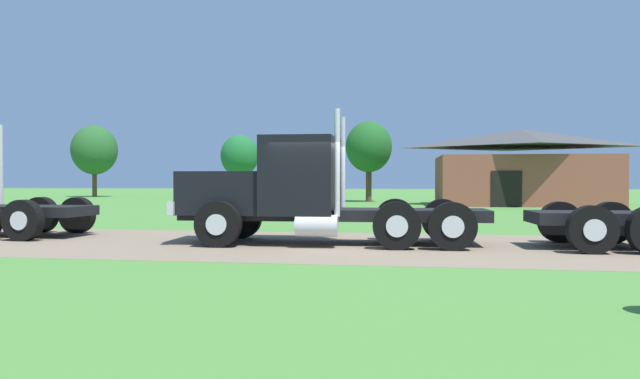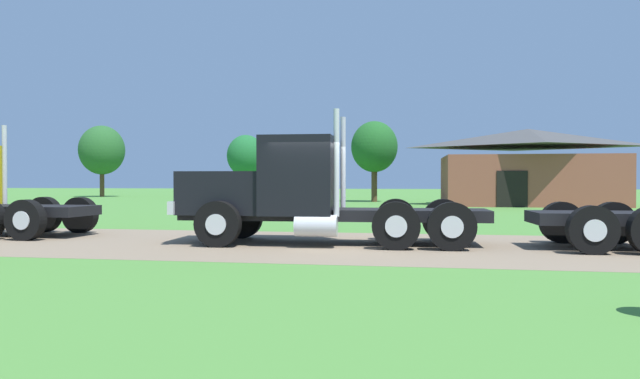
# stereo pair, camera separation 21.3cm
# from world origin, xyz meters

# --- Properties ---
(ground_plane) EXTENTS (200.00, 200.00, 0.00)m
(ground_plane) POSITION_xyz_m (0.00, 0.00, 0.00)
(ground_plane) COLOR #4D8737
(dirt_track) EXTENTS (120.00, 6.67, 0.01)m
(dirt_track) POSITION_xyz_m (0.00, 0.00, 0.00)
(dirt_track) COLOR #86725A
(dirt_track) RESTS_ON ground_plane
(truck_foreground_white) EXTENTS (7.84, 2.80, 3.29)m
(truck_foreground_white) POSITION_xyz_m (-0.85, 0.24, 1.27)
(truck_foreground_white) COLOR black
(truck_foreground_white) RESTS_ON ground_plane
(shed_building) EXTENTS (11.45, 7.16, 4.98)m
(shed_building) POSITION_xyz_m (9.38, 24.96, 2.41)
(shed_building) COLOR #944C3B
(shed_building) RESTS_ON ground_plane
(tree_left) EXTENTS (4.46, 4.46, 7.13)m
(tree_left) POSITION_xyz_m (-28.92, 38.62, 4.66)
(tree_left) COLOR #513823
(tree_left) RESTS_ON ground_plane
(tree_mid) EXTENTS (3.65, 3.65, 6.05)m
(tree_mid) POSITION_xyz_m (-14.13, 39.21, 4.01)
(tree_mid) COLOR #513823
(tree_mid) RESTS_ON ground_plane
(tree_right) EXTENTS (3.52, 3.52, 6.13)m
(tree_right) POSITION_xyz_m (-0.97, 29.41, 4.16)
(tree_right) COLOR #513823
(tree_right) RESTS_ON ground_plane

